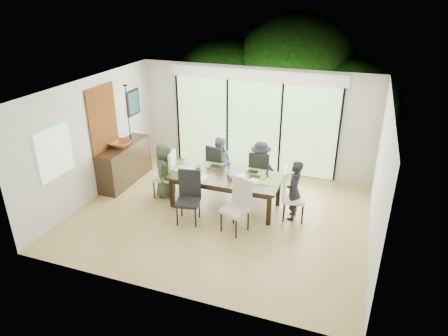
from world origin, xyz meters
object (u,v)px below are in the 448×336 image
(chair_right_end, at_px, (295,195))
(chair_far_left, at_px, (220,166))
(person_far_left, at_px, (219,162))
(cup_b, at_px, (231,176))
(chair_far_right, at_px, (260,172))
(chair_near_right, at_px, (235,207))
(laptop, at_px, (187,171))
(table_top, at_px, (226,177))
(vase, at_px, (229,172))
(cup_a, at_px, (198,166))
(sideboard, at_px, (125,163))
(person_far_right, at_px, (260,168))
(chair_near_left, at_px, (188,198))
(person_left_end, at_px, (164,170))
(person_right_end, at_px, (294,190))
(cup_c, at_px, (263,177))
(chair_left_end, at_px, (164,174))
(bowl, at_px, (120,144))

(chair_right_end, relative_size, chair_far_left, 1.00)
(person_far_left, bearing_deg, cup_b, 121.70)
(chair_far_right, relative_size, chair_near_right, 1.00)
(chair_far_right, height_order, chair_near_right, same)
(laptop, bearing_deg, table_top, -1.12)
(vase, height_order, cup_a, vase)
(cup_a, relative_size, sideboard, 0.07)
(laptop, bearing_deg, sideboard, 159.38)
(table_top, bearing_deg, vase, 45.00)
(person_far_right, distance_m, cup_a, 1.43)
(chair_near_left, distance_m, laptop, 0.87)
(chair_right_end, xyz_separation_m, person_left_end, (-2.98, 0.00, 0.09))
(chair_far_right, height_order, person_right_end, person_right_end)
(person_left_end, bearing_deg, cup_c, -92.34)
(chair_far_left, xyz_separation_m, person_far_left, (0.00, -0.02, 0.09))
(chair_left_end, distance_m, vase, 1.57)
(chair_right_end, xyz_separation_m, person_far_right, (-0.95, 0.83, 0.09))
(chair_near_left, bearing_deg, chair_far_left, 76.82)
(cup_c, bearing_deg, chair_far_left, 149.04)
(chair_right_end, height_order, person_left_end, person_left_end)
(person_right_end, bearing_deg, chair_right_end, 88.34)
(table_top, distance_m, chair_far_right, 1.03)
(person_far_left, distance_m, cup_b, 1.12)
(chair_left_end, xyz_separation_m, bowl, (-1.23, 0.23, 0.48))
(chair_near_left, relative_size, bowl, 2.14)
(person_right_end, distance_m, bowl, 4.24)
(chair_near_left, bearing_deg, person_far_right, 46.78)
(chair_right_end, relative_size, person_right_end, 0.85)
(chair_near_right, xyz_separation_m, cup_c, (0.30, 0.97, 0.25))
(chair_left_end, bearing_deg, bowl, -111.79)
(laptop, bearing_deg, chair_far_right, 26.33)
(laptop, distance_m, cup_c, 1.66)
(person_far_left, xyz_separation_m, sideboard, (-2.28, -0.50, -0.16))
(chair_left_end, xyz_separation_m, sideboard, (-1.23, 0.33, -0.06))
(vase, bearing_deg, cup_b, -56.31)
(vase, height_order, sideboard, sideboard)
(chair_near_right, relative_size, person_far_right, 0.85)
(person_far_left, bearing_deg, person_right_end, 155.60)
(chair_left_end, height_order, vase, chair_left_end)
(person_left_end, relative_size, person_right_end, 1.00)
(person_far_left, distance_m, bowl, 2.39)
(chair_right_end, height_order, bowl, chair_right_end)
(chair_far_right, bearing_deg, person_far_right, 86.75)
(person_far_left, bearing_deg, person_far_right, 178.87)
(chair_right_end, relative_size, chair_near_right, 1.00)
(person_left_end, bearing_deg, table_top, -94.85)
(person_right_end, relative_size, bowl, 2.51)
(chair_left_end, height_order, person_far_left, person_far_left)
(chair_right_end, xyz_separation_m, chair_far_left, (-1.95, 0.85, 0.00))
(vase, relative_size, cup_c, 0.97)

